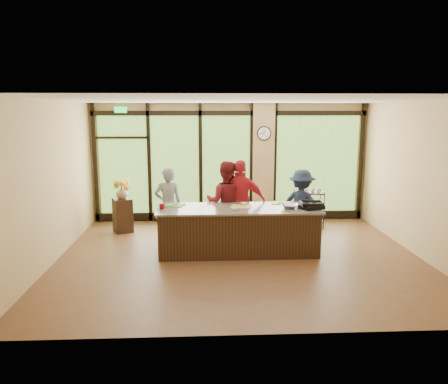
{
  "coord_description": "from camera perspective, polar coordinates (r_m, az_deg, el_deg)",
  "views": [
    {
      "loc": [
        -0.7,
        -8.1,
        2.8
      ],
      "look_at": [
        -0.28,
        0.4,
        1.22
      ],
      "focal_mm": 35.0,
      "sensor_mm": 36.0,
      "label": 1
    }
  ],
  "objects": [
    {
      "name": "prep_bowl_mid",
      "position": [
        8.44,
        1.38,
        -2.22
      ],
      "size": [
        0.15,
        0.15,
        0.04
      ],
      "primitive_type": "imported",
      "rotation": [
        0.0,
        0.0,
        0.28
      ],
      "color": "white",
      "rests_on": "countertop"
    },
    {
      "name": "flower_stand",
      "position": [
        10.49,
        -13.08,
        -2.99
      ],
      "size": [
        0.53,
        0.53,
        0.79
      ],
      "primitive_type": "cube",
      "rotation": [
        0.0,
        0.0,
        0.44
      ],
      "color": "black",
      "rests_on": "floor"
    },
    {
      "name": "prep_bowl_near",
      "position": [
        8.75,
        -8.01,
        -1.82
      ],
      "size": [
        0.18,
        0.18,
        0.05
      ],
      "primitive_type": "imported",
      "rotation": [
        0.0,
        0.0,
        0.1
      ],
      "color": "white",
      "rests_on": "countertop"
    },
    {
      "name": "cook_right",
      "position": [
        9.69,
        10.06,
        -1.68
      ],
      "size": [
        1.16,
        0.94,
        1.56
      ],
      "primitive_type": "imported",
      "rotation": [
        0.0,
        0.0,
        2.72
      ],
      "color": "#1A2339",
      "rests_on": "floor"
    },
    {
      "name": "red_ramekin",
      "position": [
        8.6,
        -8.11,
        -1.89
      ],
      "size": [
        0.14,
        0.14,
        0.1
      ],
      "primitive_type": "imported",
      "rotation": [
        0.0,
        0.0,
        0.2
      ],
      "color": "#9E0F12",
      "rests_on": "countertop"
    },
    {
      "name": "floor",
      "position": [
        8.6,
        2.01,
        -8.49
      ],
      "size": [
        7.0,
        7.0,
        0.0
      ],
      "primitive_type": "plane",
      "color": "brown",
      "rests_on": "ground"
    },
    {
      "name": "roasting_pan",
      "position": [
        8.7,
        11.39,
        -1.91
      ],
      "size": [
        0.5,
        0.45,
        0.07
      ],
      "primitive_type": "cube",
      "rotation": [
        0.0,
        0.0,
        0.35
      ],
      "color": "black",
      "rests_on": "countertop"
    },
    {
      "name": "mixing_bowl",
      "position": [
        8.67,
        8.56,
        -1.85
      ],
      "size": [
        0.39,
        0.39,
        0.08
      ],
      "primitive_type": "imported",
      "rotation": [
        0.0,
        0.0,
        -0.21
      ],
      "color": "silver",
      "rests_on": "countertop"
    },
    {
      "name": "flower_vase",
      "position": [
        10.38,
        -13.21,
        -0.08
      ],
      "size": [
        0.37,
        0.37,
        0.29
      ],
      "primitive_type": "imported",
      "rotation": [
        0.0,
        0.0,
        0.4
      ],
      "color": "olive",
      "rests_on": "flower_stand"
    },
    {
      "name": "wall_clock",
      "position": [
        11.09,
        5.26,
        7.64
      ],
      "size": [
        0.36,
        0.04,
        0.36
      ],
      "color": "black",
      "rests_on": "window_wall"
    },
    {
      "name": "island_base",
      "position": [
        8.75,
        1.86,
        -5.13
      ],
      "size": [
        3.1,
        1.0,
        0.88
      ],
      "primitive_type": "cube",
      "color": "black",
      "rests_on": "floor"
    },
    {
      "name": "window_wall",
      "position": [
        11.17,
        1.63,
        3.3
      ],
      "size": [
        6.9,
        0.12,
        3.0
      ],
      "color": "tan",
      "rests_on": "floor"
    },
    {
      "name": "cook_midleft",
      "position": [
        9.35,
        0.23,
        -1.31
      ],
      "size": [
        0.94,
        0.78,
        1.76
      ],
      "primitive_type": "imported",
      "rotation": [
        0.0,
        0.0,
        3.0
      ],
      "color": "maroon",
      "rests_on": "floor"
    },
    {
      "name": "bar_cart",
      "position": [
        10.77,
        11.03,
        -1.56
      ],
      "size": [
        0.76,
        0.51,
        0.97
      ],
      "rotation": [
        0.0,
        0.0,
        -0.16
      ],
      "color": "black",
      "rests_on": "floor"
    },
    {
      "name": "cook_left",
      "position": [
        9.5,
        -7.3,
        -1.64
      ],
      "size": [
        0.67,
        0.51,
        1.63
      ],
      "primitive_type": "imported",
      "rotation": [
        0.0,
        0.0,
        3.37
      ],
      "color": "gray",
      "rests_on": "floor"
    },
    {
      "name": "cook_midright",
      "position": [
        9.32,
        2.23,
        -1.28
      ],
      "size": [
        1.11,
        0.61,
        1.79
      ],
      "primitive_type": "imported",
      "rotation": [
        0.0,
        0.0,
        2.97
      ],
      "color": "#B21B26",
      "rests_on": "floor"
    },
    {
      "name": "cutting_board_center",
      "position": [
        8.71,
        2.24,
        -1.91
      ],
      "size": [
        0.45,
        0.38,
        0.01
      ],
      "primitive_type": "cube",
      "rotation": [
        0.0,
        0.0,
        -0.21
      ],
      "color": "gold",
      "rests_on": "countertop"
    },
    {
      "name": "ceiling",
      "position": [
        8.13,
        2.15,
        11.92
      ],
      "size": [
        7.0,
        7.0,
        0.0
      ],
      "primitive_type": "plane",
      "rotation": [
        3.14,
        0.0,
        0.0
      ],
      "color": "silver",
      "rests_on": "back_wall"
    },
    {
      "name": "countertop",
      "position": [
        8.64,
        1.88,
        -2.19
      ],
      "size": [
        3.2,
        1.1,
        0.04
      ],
      "primitive_type": "cube",
      "color": "slate",
      "rests_on": "island_base"
    },
    {
      "name": "left_wall",
      "position": [
        8.67,
        -21.65,
        1.15
      ],
      "size": [
        0.0,
        6.0,
        6.0
      ],
      "primitive_type": "plane",
      "rotation": [
        1.57,
        0.0,
        1.57
      ],
      "color": "tan",
      "rests_on": "floor"
    },
    {
      "name": "right_wall",
      "position": [
        9.21,
        24.33,
        1.47
      ],
      "size": [
        0.0,
        6.0,
        6.0
      ],
      "primitive_type": "plane",
      "rotation": [
        1.57,
        0.0,
        -1.57
      ],
      "color": "tan",
      "rests_on": "floor"
    },
    {
      "name": "back_wall",
      "position": [
        11.2,
        0.78,
        3.86
      ],
      "size": [
        7.0,
        0.0,
        7.0
      ],
      "primitive_type": "plane",
      "rotation": [
        1.57,
        0.0,
        0.0
      ],
      "color": "tan",
      "rests_on": "floor"
    },
    {
      "name": "cutting_board_right",
      "position": [
        9.11,
        7.5,
        -1.45
      ],
      "size": [
        0.45,
        0.39,
        0.01
      ],
      "primitive_type": "cube",
      "rotation": [
        0.0,
        0.0,
        -0.34
      ],
      "color": "gold",
      "rests_on": "countertop"
    },
    {
      "name": "prep_bowl_far",
      "position": [
        8.94,
        2.64,
        -1.51
      ],
      "size": [
        0.16,
        0.16,
        0.03
      ],
      "primitive_type": "imported",
      "rotation": [
        0.0,
        0.0,
        0.11
      ],
      "color": "white",
      "rests_on": "countertop"
    },
    {
      "name": "cutting_board_left",
      "position": [
        8.91,
        -6.55,
        -1.69
      ],
      "size": [
        0.49,
        0.42,
        0.01
      ],
      "primitive_type": "cube",
      "rotation": [
        0.0,
        0.0,
        -0.3
      ],
      "color": "#469335",
      "rests_on": "countertop"
    }
  ]
}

